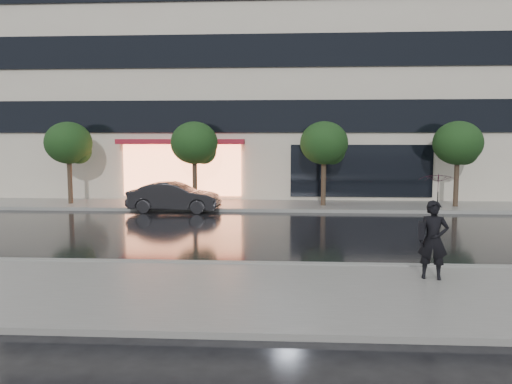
{
  "coord_description": "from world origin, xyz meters",
  "views": [
    {
      "loc": [
        1.23,
        -13.07,
        3.17
      ],
      "look_at": [
        0.25,
        3.58,
        1.4
      ],
      "focal_mm": 35.0,
      "sensor_mm": 36.0,
      "label": 1
    }
  ],
  "objects": [
    {
      "name": "tree_far_west",
      "position": [
        -8.94,
        10.03,
        2.92
      ],
      "size": [
        2.2,
        2.2,
        3.99
      ],
      "color": "#33261C",
      "rests_on": "ground"
    },
    {
      "name": "tree_mid_west",
      "position": [
        -2.94,
        10.03,
        2.92
      ],
      "size": [
        2.2,
        2.2,
        3.99
      ],
      "color": "#33261C",
      "rests_on": "ground"
    },
    {
      "name": "ground",
      "position": [
        0.0,
        0.0,
        0.0
      ],
      "size": [
        120.0,
        120.0,
        0.0
      ],
      "primitive_type": "plane",
      "color": "black",
      "rests_on": "ground"
    },
    {
      "name": "tree_mid_east",
      "position": [
        3.06,
        10.03,
        2.92
      ],
      "size": [
        2.2,
        2.2,
        3.99
      ],
      "color": "#33261C",
      "rests_on": "ground"
    },
    {
      "name": "pedestrian_with_umbrella",
      "position": [
        4.49,
        -2.16,
        1.57
      ],
      "size": [
        1.02,
        1.03,
        2.32
      ],
      "rotation": [
        0.0,
        0.0,
        -0.24
      ],
      "color": "black",
      "rests_on": "sidewalk_near"
    },
    {
      "name": "office_building",
      "position": [
        -0.0,
        17.97,
        9.0
      ],
      "size": [
        30.0,
        12.76,
        18.0
      ],
      "color": "beige",
      "rests_on": "ground"
    },
    {
      "name": "curb_far",
      "position": [
        0.0,
        8.5,
        0.07
      ],
      "size": [
        60.0,
        0.25,
        0.14
      ],
      "primitive_type": "cube",
      "color": "gray",
      "rests_on": "ground"
    },
    {
      "name": "sidewalk_near",
      "position": [
        0.0,
        -3.25,
        0.06
      ],
      "size": [
        60.0,
        4.5,
        0.12
      ],
      "primitive_type": "cube",
      "color": "slate",
      "rests_on": "ground"
    },
    {
      "name": "curb_near",
      "position": [
        0.0,
        -1.0,
        0.07
      ],
      "size": [
        60.0,
        0.25,
        0.14
      ],
      "primitive_type": "cube",
      "color": "gray",
      "rests_on": "ground"
    },
    {
      "name": "sidewalk_far",
      "position": [
        0.0,
        10.25,
        0.06
      ],
      "size": [
        60.0,
        3.5,
        0.12
      ],
      "primitive_type": "cube",
      "color": "slate",
      "rests_on": "ground"
    },
    {
      "name": "parked_car",
      "position": [
        -3.61,
        8.3,
        0.65
      ],
      "size": [
        4.0,
        1.5,
        1.31
      ],
      "primitive_type": "imported",
      "rotation": [
        0.0,
        0.0,
        1.54
      ],
      "color": "black",
      "rests_on": "ground"
    },
    {
      "name": "tree_far_east",
      "position": [
        9.06,
        10.03,
        2.92
      ],
      "size": [
        2.2,
        2.2,
        3.99
      ],
      "color": "#33261C",
      "rests_on": "ground"
    }
  ]
}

